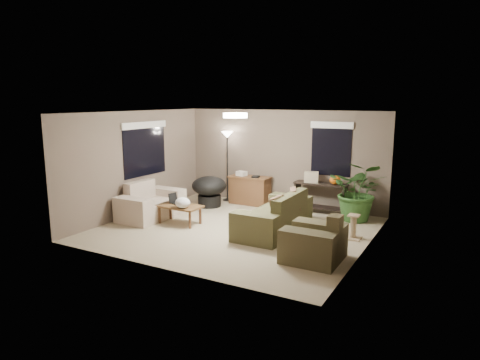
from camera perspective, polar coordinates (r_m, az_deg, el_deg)
The scene contains 20 objects.
room_shell at distance 9.03m, azimuth -0.61°, elevation 1.04°, with size 5.50×5.50×5.50m.
main_sofa at distance 9.12m, azimuth 4.80°, elevation -5.07°, with size 0.95×2.20×0.85m.
throw_pillows at distance 8.93m, azimuth 6.34°, elevation -3.08°, with size 0.39×1.38×0.47m.
loveseat at distance 10.37m, azimuth -11.88°, elevation -3.31°, with size 0.90×1.60×0.85m.
armchair at distance 7.64m, azimuth 9.91°, elevation -8.34°, with size 0.95×1.00×0.85m.
coffee_table at distance 9.73m, azimuth -8.05°, elevation -3.73°, with size 1.00×0.55×0.42m.
laptop at distance 9.88m, azimuth -8.50°, elevation -2.80°, with size 0.41×0.35×0.24m.
plastic_bag at distance 9.46m, azimuth -7.65°, elevation -3.02°, with size 0.34×0.31×0.24m, color white.
desk at distance 11.42m, azimuth 1.31°, elevation -1.36°, with size 1.10×0.50×0.75m.
desk_papers at distance 11.40m, azimuth 0.60°, elevation 0.79°, with size 0.71×0.30×0.12m.
console_table at distance 10.70m, azimuth 10.67°, elevation -2.05°, with size 1.30×0.40×0.75m.
pumpkin at distance 10.52m, azimuth 12.56°, elevation -0.01°, with size 0.26×0.26×0.22m, color orange.
cardboard_box at distance 10.69m, azimuth 9.48°, elevation 0.39°, with size 0.34×0.26×0.26m, color beige.
papasan_chair at distance 11.18m, azimuth -4.13°, elevation -1.19°, with size 1.00×1.00×0.80m.
floor_lamp at distance 11.66m, azimuth -1.71°, elevation 4.96°, with size 0.32×0.32×1.91m.
ceiling_fixture at distance 8.91m, azimuth -0.63°, elevation 8.60°, with size 0.50×0.50×0.10m, color white.
houseplant at distance 10.18m, azimuth 15.55°, elevation -2.31°, with size 1.25×1.39×1.09m, color #2D5923.
cat_scratching_post at distance 8.93m, azimuth 14.86°, elevation -6.27°, with size 0.32×0.32×0.50m.
window_left at distance 10.79m, azimuth -12.59°, elevation 5.23°, with size 0.05×1.56×1.33m.
window_back at distance 10.73m, azimuth 12.09°, elevation 5.24°, with size 1.06×0.05×1.33m.
Camera 1 is at (4.38, -7.75, 2.78)m, focal length 32.00 mm.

